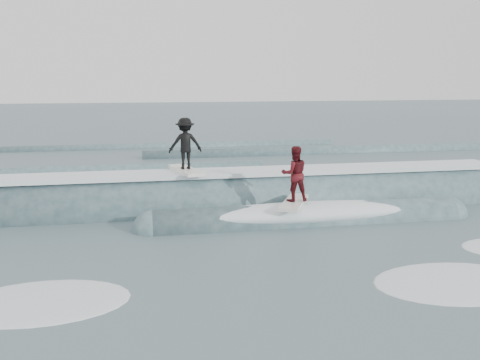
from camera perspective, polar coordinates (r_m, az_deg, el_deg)
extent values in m
plane|color=#40545D|center=(11.26, 5.48, -10.92)|extent=(160.00, 160.00, 0.00)
cylinder|color=#344F57|center=(17.43, -0.62, -2.94)|extent=(20.03, 2.19, 2.19)
cylinder|color=#344F57|center=(15.79, 7.28, -4.50)|extent=(9.00, 1.14, 1.14)
sphere|color=#344F57|center=(15.05, -9.32, -5.34)|extent=(1.14, 1.14, 1.14)
sphere|color=#344F57|center=(17.68, 21.31, -3.50)|extent=(1.14, 1.14, 1.14)
cube|color=white|center=(17.18, -0.63, 0.83)|extent=(18.00, 1.30, 0.14)
ellipsoid|color=white|center=(15.71, 7.30, -3.45)|extent=(7.60, 1.30, 0.60)
cube|color=white|center=(16.96, -5.81, 1.05)|extent=(1.03, 2.07, 0.10)
imported|color=black|center=(16.84, -5.86, 3.91)|extent=(1.08, 0.67, 1.61)
cube|color=silver|center=(15.51, 5.77, -2.40)|extent=(1.38, 2.04, 0.10)
imported|color=#4B0E12|center=(15.33, 5.83, 0.67)|extent=(0.78, 0.62, 1.59)
ellipsoid|color=white|center=(12.12, 22.11, -10.09)|extent=(3.20, 2.18, 0.10)
ellipsoid|color=white|center=(11.03, -20.46, -12.09)|extent=(3.23, 2.20, 0.10)
cylinder|color=#344F57|center=(24.96, -23.04, 0.43)|extent=(22.00, 0.70, 0.70)
cylinder|color=#344F57|center=(30.44, 10.80, 2.87)|extent=(22.00, 0.80, 0.80)
cylinder|color=#344F57|center=(32.30, -9.07, 3.39)|extent=(22.00, 0.60, 0.60)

